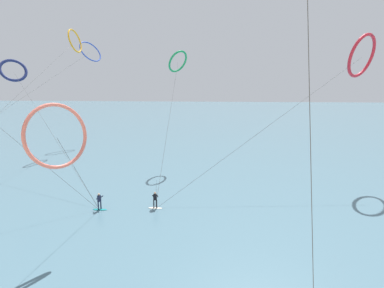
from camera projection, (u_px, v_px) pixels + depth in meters
The scene contains 9 objects.
sea_water at pixel (212, 118), 107.25m from camera, with size 400.00×200.00×0.08m, color slate.
surfer_teal at pixel (99, 203), 28.45m from camera, with size 1.40×0.72×1.70m.
surfer_ivory at pixel (155, 201), 28.80m from camera, with size 1.40×0.58×1.70m.
kite_crimson at pixel (362, 56), 35.29m from camera, with size 25.72×13.92×18.00m.
kite_amber at pixel (75, 41), 52.37m from camera, with size 2.77×42.92×21.72m.
kite_emerald at pixel (178, 62), 42.94m from camera, with size 3.59×19.47×16.90m.
kite_navy at pixel (13, 70), 43.67m from camera, with size 21.24×18.85×15.85m.
kite_coral at pixel (57, 136), 20.22m from camera, with size 3.19×8.98×10.86m.
kite_cobalt at pixel (90, 52), 59.30m from camera, with size 4.85×50.05×20.64m.
Camera 1 is at (1.87, -0.71, 12.06)m, focal length 27.52 mm.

